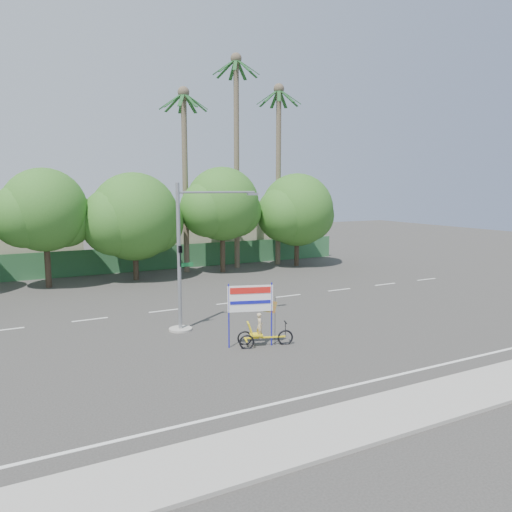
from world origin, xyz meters
name	(u,v)px	position (x,y,z in m)	size (l,w,h in m)	color
ground	(267,346)	(0.00, 0.00, 0.00)	(120.00, 120.00, 0.00)	#33302D
sidewalk_near	(388,414)	(0.00, -7.50, 0.06)	(50.00, 2.40, 0.12)	gray
fence	(137,259)	(0.00, 21.50, 1.00)	(38.00, 0.08, 2.00)	#336B3D
building_right	(208,239)	(8.00, 26.00, 1.80)	(14.00, 8.00, 3.60)	beige
tree_left	(44,213)	(-7.05, 18.00, 5.06)	(6.66, 5.60, 8.07)	#473828
tree_center	(134,219)	(-1.05, 18.00, 4.47)	(7.62, 6.40, 7.85)	#473828
tree_right	(222,207)	(5.95, 18.00, 5.24)	(6.90, 5.80, 8.36)	#473828
tree_far_right	(297,212)	(12.95, 18.00, 4.64)	(7.38, 6.20, 7.94)	#473828
palm_tall	(237,142)	(8.00, 19.50, 10.46)	(3.73, 3.79, 17.45)	#70604C
palm_mid	(278,156)	(12.00, 19.50, 9.40)	(3.73, 3.79, 15.45)	#70604C
palm_short	(185,160)	(3.50, 19.50, 8.86)	(3.73, 3.79, 14.45)	#70604C
traffic_signal	(185,270)	(-2.20, 3.98, 2.92)	(4.72, 1.10, 7.00)	gray
trike_billboard	(257,321)	(-0.41, 0.17, 1.13)	(2.75, 1.17, 2.81)	black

